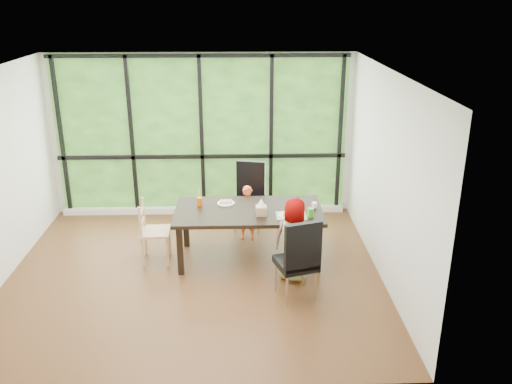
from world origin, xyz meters
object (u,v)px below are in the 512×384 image
Objects in this scene: plate_far at (226,203)px; orange_cup at (200,202)px; chair_interior_leather at (296,257)px; plate_near at (287,215)px; white_mug at (314,205)px; chair_window_leather at (249,197)px; dining_table at (249,234)px; child_older at (296,240)px; chair_end_beech at (155,232)px; tissue_box at (261,211)px; green_cup at (311,213)px; child_toddler at (248,213)px.

plate_far is 2.10× the size of orange_cup.
chair_interior_leather is 4.42× the size of plate_near.
chair_window_leather is at bearing 133.07° from white_mug.
chair_window_leather reaches higher than dining_table.
chair_window_leather is 4.35× the size of plate_far.
dining_table is 0.87m from child_older.
chair_end_beech is 0.80× the size of child_older.
chair_window_leather is 2.13m from chair_interior_leather.
tissue_box is at bearing -19.58° from child_older.
plate_far is at bearing 8.23° from orange_cup.
tissue_box is at bearing -82.48° from chair_interior_leather.
plate_near is at bearing -53.19° from child_older.
plate_near is at bearing -7.12° from tissue_box.
chair_interior_leather is at bearing -86.99° from plate_near.
chair_interior_leather is 8.46× the size of green_cup.
child_toddler reaches higher than dining_table.
chair_interior_leather is 1.57m from plate_far.
chair_window_leather is 0.95× the size of child_older.
chair_interior_leather is 0.95× the size of child_older.
plate_far is (-0.92, 0.83, 0.19)m from child_older.
chair_interior_leather is 14.31× the size of white_mug.
green_cup is at bearing -24.35° from plate_far.
dining_table is 0.64m from child_toddler.
dining_table is 1.81× the size of child_older.
dining_table is 16.04× the size of green_cup.
child_older is 1.26m from plate_far.
plate_far is at bearing 143.27° from dining_table.
tissue_box is (0.49, -0.43, 0.06)m from plate_far.
dining_table is at bearing 161.26° from green_cup.
chair_window_leather and chair_interior_leather have the same top height.
child_older reaches higher than plate_far.
child_older reaches higher than chair_window_leather.
green_cup is at bearing -126.37° from chair_interior_leather.
dining_table is at bearing -90.54° from chair_end_beech.
chair_window_leather is at bearing 96.93° from tissue_box.
tissue_box is (-0.35, 0.04, 0.06)m from plate_near.
child_toddler is at bearing 120.82° from plate_near.
white_mug is at bearing 3.16° from dining_table.
chair_end_beech reaches higher than tissue_box.
child_toddler is (0.00, 0.64, 0.06)m from dining_table.
orange_cup is 1.59m from green_cup.
chair_interior_leather is 1.20× the size of chair_end_beech.
chair_end_beech is at bearing -129.86° from chair_window_leather.
white_mug is (0.41, 0.28, 0.03)m from plate_near.
tissue_box is at bearing -72.76° from child_toddler.
plate_far is 0.38m from orange_cup.
chair_end_beech is 0.75m from orange_cup.
chair_window_leather is at bearing -53.71° from chair_end_beech.
tissue_box is at bearing -71.50° from chair_window_leather.
dining_table is 13.92× the size of tissue_box.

